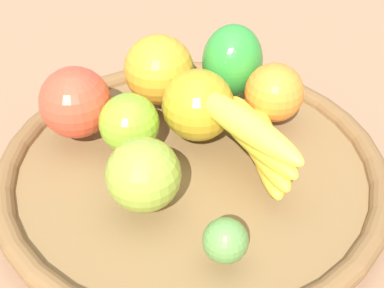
# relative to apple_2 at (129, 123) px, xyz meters

# --- Properties ---
(ground_plane) EXTENTS (2.40, 2.40, 0.00)m
(ground_plane) POSITION_rel_apple_2_xyz_m (0.07, -0.02, -0.07)
(ground_plane) COLOR #956D4E
(ground_plane) RESTS_ON ground
(basket) EXTENTS (0.42, 0.42, 0.04)m
(basket) POSITION_rel_apple_2_xyz_m (0.07, -0.02, -0.05)
(basket) COLOR brown
(basket) RESTS_ON ground_plane
(apple_2) EXTENTS (0.08, 0.08, 0.06)m
(apple_2) POSITION_rel_apple_2_xyz_m (0.00, 0.00, 0.00)
(apple_2) COLOR #7EB729
(apple_2) RESTS_ON basket
(banana_bunch) EXTENTS (0.12, 0.16, 0.07)m
(banana_bunch) POSITION_rel_apple_2_xyz_m (0.13, -0.03, 0.00)
(banana_bunch) COLOR yellow
(banana_bunch) RESTS_ON basket
(apple_0) EXTENTS (0.08, 0.08, 0.07)m
(apple_0) POSITION_rel_apple_2_xyz_m (0.02, -0.09, 0.00)
(apple_0) COLOR #8FA837
(apple_0) RESTS_ON basket
(orange_1) EXTENTS (0.12, 0.12, 0.08)m
(orange_1) POSITION_rel_apple_2_xyz_m (0.03, 0.09, 0.01)
(orange_1) COLOR orange
(orange_1) RESTS_ON basket
(apple_3) EXTENTS (0.11, 0.11, 0.08)m
(apple_3) POSITION_rel_apple_2_xyz_m (-0.06, 0.03, 0.01)
(apple_3) COLOR #D9452D
(apple_3) RESTS_ON basket
(lime_0) EXTENTS (0.06, 0.06, 0.04)m
(lime_0) POSITION_rel_apple_2_xyz_m (0.09, -0.15, -0.01)
(lime_0) COLOR #5B8F42
(lime_0) RESTS_ON basket
(orange_0) EXTENTS (0.09, 0.09, 0.07)m
(orange_0) POSITION_rel_apple_2_xyz_m (0.16, 0.05, 0.00)
(orange_0) COLOR orange
(orange_0) RESTS_ON basket
(apple_1) EXTENTS (0.08, 0.08, 0.08)m
(apple_1) POSITION_rel_apple_2_xyz_m (0.07, 0.02, 0.01)
(apple_1) COLOR #B69520
(apple_1) RESTS_ON basket
(bell_pepper) EXTENTS (0.10, 0.10, 0.09)m
(bell_pepper) POSITION_rel_apple_2_xyz_m (0.12, 0.10, 0.01)
(bell_pepper) COLOR green
(bell_pepper) RESTS_ON basket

